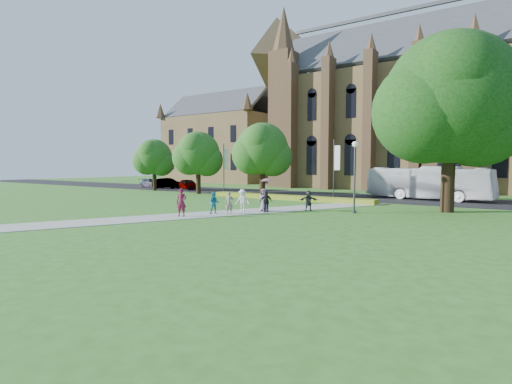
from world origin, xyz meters
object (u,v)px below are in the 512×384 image
Objects in this scene: car_1 at (168,183)px; streetlamp at (355,168)px; car_0 at (188,184)px; large_tree at (451,99)px; car_2 at (151,183)px; tour_coach at (428,183)px; pedestrian_0 at (181,202)px.

streetlamp is at bearing -121.50° from car_1.
streetlamp is 1.23× the size of car_0.
car_2 is (-43.25, 8.59, -7.68)m from large_tree.
tour_coach is (-3.43, 10.20, -6.68)m from large_tree.
pedestrian_0 is (20.58, -21.59, 0.25)m from car_0.
streetlamp is 32.13m from car_0.
pedestrian_0 is (-8.79, -8.82, -2.30)m from streetlamp.
streetlamp is at bearing -140.71° from large_tree.
large_tree is 2.89× the size of car_2.
car_0 is (-34.87, 8.26, -7.62)m from large_tree.
tour_coach is 31.51m from car_0.
streetlamp is 8.73m from large_tree.
pedestrian_0 reaches higher than car_0.
car_1 is at bearing 99.66° from tour_coach.
car_0 reaches higher than car_2.
car_2 is (-37.75, 13.09, -2.61)m from streetlamp.
pedestrian_0 is at bearing -134.89° from streetlamp.
car_0 is (-29.37, 12.76, -2.55)m from streetlamp.
pedestrian_0 is at bearing -117.56° from car_2.
streetlamp reaches higher than tour_coach.
pedestrian_0 is (24.37, -21.20, 0.22)m from car_1.
tour_coach reaches higher than car_2.
car_2 is 36.32m from pedestrian_0.
large_tree is 40.18m from car_1.
car_1 is at bearing 168.49° from large_tree.
car_0 is 8.39m from car_2.
car_1 is at bearing -89.34° from car_2.
tour_coach is at bearing 36.61° from pedestrian_0.
car_2 is at bearing 101.83° from car_0.
large_tree is 44.76m from car_2.
car_0 is 3.81m from car_1.
large_tree reaches higher than tour_coach.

